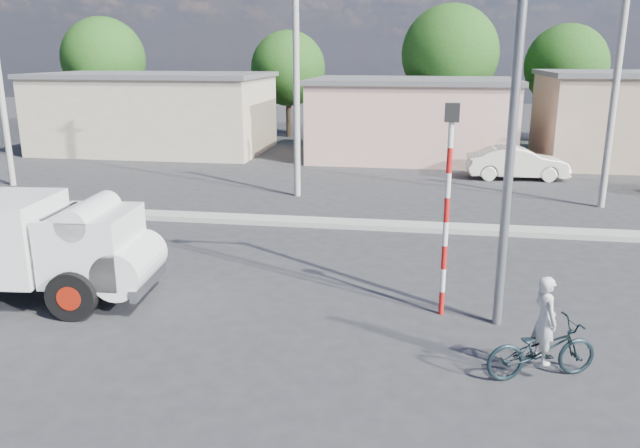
% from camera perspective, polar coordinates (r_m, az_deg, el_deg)
% --- Properties ---
extents(ground_plane, '(120.00, 120.00, 0.00)m').
position_cam_1_polar(ground_plane, '(12.37, -4.06, -9.97)').
color(ground_plane, '#2B2B2D').
rests_on(ground_plane, ground).
extents(median, '(40.00, 0.80, 0.16)m').
position_cam_1_polar(median, '(19.74, 1.31, 0.09)').
color(median, '#99968E').
rests_on(median, ground).
extents(truck, '(5.78, 2.67, 2.32)m').
position_cam_1_polar(truck, '(14.96, -25.44, -1.66)').
color(truck, black).
rests_on(truck, ground).
extents(bicycle, '(2.06, 1.30, 1.02)m').
position_cam_1_polar(bicycle, '(11.23, 19.60, -10.74)').
color(bicycle, black).
rests_on(bicycle, ground).
extents(cyclist, '(0.52, 0.64, 1.50)m').
position_cam_1_polar(cyclist, '(11.13, 19.71, -9.63)').
color(cyclist, silver).
rests_on(cyclist, ground).
extents(car_cream, '(4.34, 1.77, 1.40)m').
position_cam_1_polar(car_cream, '(28.36, 17.57, 5.36)').
color(car_cream, white).
rests_on(car_cream, ground).
extents(traffic_pole, '(0.28, 0.18, 4.36)m').
position_cam_1_polar(traffic_pole, '(12.65, 11.59, 2.78)').
color(traffic_pole, red).
rests_on(traffic_pole, ground).
extents(streetlight, '(2.34, 0.22, 9.00)m').
position_cam_1_polar(streetlight, '(12.15, 16.79, 13.22)').
color(streetlight, slate).
rests_on(streetlight, ground).
extents(building_row, '(37.80, 7.30, 4.44)m').
position_cam_1_polar(building_row, '(33.04, 6.76, 9.80)').
color(building_row, '#C3B193').
rests_on(building_row, ground).
extents(tree_row, '(34.13, 7.32, 8.10)m').
position_cam_1_polar(tree_row, '(39.78, 2.38, 14.70)').
color(tree_row, '#38281E').
rests_on(tree_row, ground).
extents(utility_poles, '(35.40, 0.24, 8.00)m').
position_cam_1_polar(utility_poles, '(22.89, 11.11, 12.05)').
color(utility_poles, '#99968E').
rests_on(utility_poles, ground).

